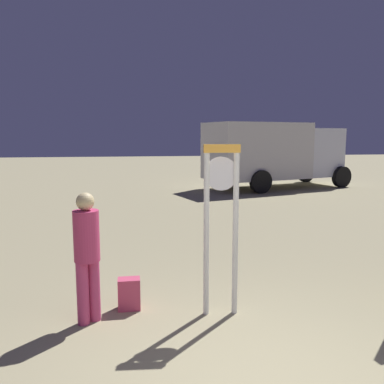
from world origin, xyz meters
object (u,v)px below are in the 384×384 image
(person_near_clock, at_px, (87,251))
(box_truck_near, at_px, (273,152))
(standing_clock, at_px, (221,212))
(backpack, at_px, (129,294))

(person_near_clock, xyz_separation_m, box_truck_near, (6.57, 11.57, 0.65))
(box_truck_near, bearing_deg, standing_clock, -113.17)
(person_near_clock, bearing_deg, box_truck_near, 60.42)
(person_near_clock, relative_size, backpack, 3.86)
(backpack, height_order, box_truck_near, box_truck_near)
(standing_clock, distance_m, person_near_clock, 1.67)
(standing_clock, xyz_separation_m, person_near_clock, (-1.61, 0.01, -0.43))
(backpack, relative_size, box_truck_near, 0.06)
(standing_clock, height_order, box_truck_near, box_truck_near)
(standing_clock, bearing_deg, backpack, 164.85)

